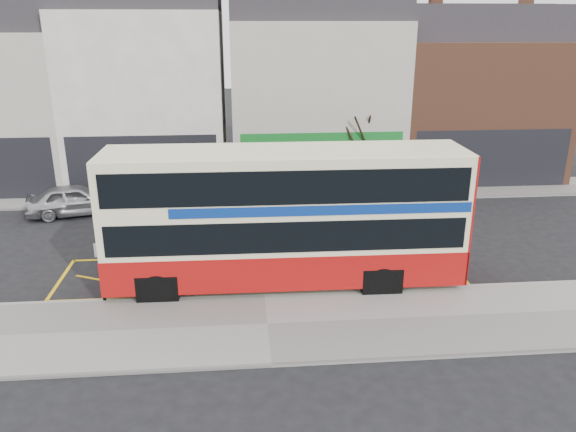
{
  "coord_description": "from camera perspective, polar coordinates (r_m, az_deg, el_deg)",
  "views": [
    {
      "loc": [
        -0.64,
        -16.73,
        8.5
      ],
      "look_at": [
        0.98,
        2.0,
        1.96
      ],
      "focal_mm": 35.0,
      "sensor_mm": 36.0,
      "label": 1
    }
  ],
  "objects": [
    {
      "name": "kerb",
      "position": [
        18.41,
        -2.41,
        -8.07
      ],
      "size": [
        40.0,
        0.15,
        0.15
      ],
      "primitive_type": "cube",
      "color": "gray",
      "rests_on": "ground"
    },
    {
      "name": "bus_stop_post",
      "position": [
        18.2,
        -18.44,
        -3.55
      ],
      "size": [
        0.67,
        0.12,
        2.67
      ],
      "rotation": [
        0.0,
        0.0,
        0.03
      ],
      "color": "black",
      "rests_on": "pavement"
    },
    {
      "name": "car_silver",
      "position": [
        27.63,
        -20.79,
        1.56
      ],
      "size": [
        4.54,
        2.64,
        1.45
      ],
      "primitive_type": "imported",
      "rotation": [
        0.0,
        0.0,
        1.8
      ],
      "color": "#A7A7AC",
      "rests_on": "ground"
    },
    {
      "name": "road_markings",
      "position": [
        20.22,
        -2.67,
        -5.69
      ],
      "size": [
        14.0,
        3.4,
        0.01
      ],
      "primitive_type": null,
      "color": "yellow",
      "rests_on": "ground"
    },
    {
      "name": "terrace_green_shop",
      "position": [
        32.17,
        2.56,
        13.05
      ],
      "size": [
        9.0,
        8.01,
        11.3
      ],
      "color": "beige",
      "rests_on": "ground"
    },
    {
      "name": "terrace_left",
      "position": [
        32.25,
        -13.94,
        12.99
      ],
      "size": [
        8.0,
        8.01,
        11.8
      ],
      "color": "white",
      "rests_on": "ground"
    },
    {
      "name": "terrace_right",
      "position": [
        34.56,
        17.84,
        11.77
      ],
      "size": [
        9.0,
        8.01,
        10.3
      ],
      "color": "brown",
      "rests_on": "ground"
    },
    {
      "name": "pavement",
      "position": [
        16.72,
        -2.1,
        -11.08
      ],
      "size": [
        40.0,
        4.0,
        0.15
      ],
      "primitive_type": "cube",
      "color": "gray",
      "rests_on": "ground"
    },
    {
      "name": "car_grey",
      "position": [
        26.56,
        -6.43,
        1.96
      ],
      "size": [
        4.32,
        1.97,
        1.37
      ],
      "primitive_type": "imported",
      "rotation": [
        0.0,
        0.0,
        1.7
      ],
      "color": "#43454B",
      "rests_on": "ground"
    },
    {
      "name": "far_pavement",
      "position": [
        28.99,
        -3.45,
        2.26
      ],
      "size": [
        50.0,
        3.0,
        0.15
      ],
      "primitive_type": "cube",
      "color": "gray",
      "rests_on": "ground"
    },
    {
      "name": "double_decker_bus",
      "position": [
        18.42,
        -0.18,
        -0.01
      ],
      "size": [
        11.68,
        2.83,
        4.65
      ],
      "rotation": [
        0.0,
        0.0,
        -0.01
      ],
      "color": "#FBF1BF",
      "rests_on": "ground"
    },
    {
      "name": "ground",
      "position": [
        18.78,
        -2.46,
        -7.75
      ],
      "size": [
        120.0,
        120.0,
        0.0
      ],
      "primitive_type": "plane",
      "color": "black",
      "rests_on": "ground"
    },
    {
      "name": "street_tree_right",
      "position": [
        29.19,
        6.85,
        9.27
      ],
      "size": [
        2.41,
        2.41,
        5.19
      ],
      "color": "black",
      "rests_on": "ground"
    },
    {
      "name": "car_white",
      "position": [
        27.73,
        9.97,
        2.52
      ],
      "size": [
        4.9,
        2.38,
        1.37
      ],
      "primitive_type": "imported",
      "rotation": [
        0.0,
        0.0,
        1.67
      ],
      "color": "silver",
      "rests_on": "ground"
    }
  ]
}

